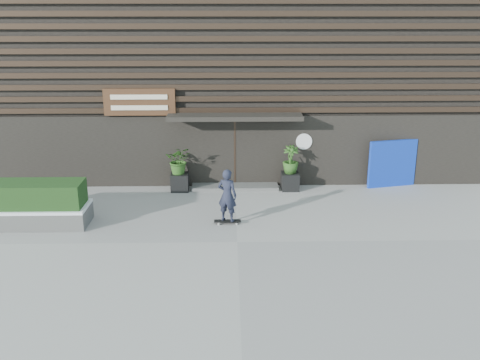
{
  "coord_description": "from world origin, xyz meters",
  "views": [
    {
      "loc": [
        -0.21,
        -13.1,
        5.86
      ],
      "look_at": [
        0.12,
        2.04,
        1.1
      ],
      "focal_mm": 39.88,
      "sensor_mm": 36.0,
      "label": 1
    }
  ],
  "objects_px": {
    "planter_pot_right": "(290,181)",
    "blue_tarp": "(392,164)",
    "raised_bed": "(28,216)",
    "planter_pot_left": "(180,182)",
    "skateboarder": "(227,196)"
  },
  "relations": [
    {
      "from": "raised_bed",
      "to": "skateboarder",
      "type": "distance_m",
      "value": 5.8
    },
    {
      "from": "planter_pot_left",
      "to": "blue_tarp",
      "type": "relative_size",
      "value": 0.34
    },
    {
      "from": "planter_pot_left",
      "to": "skateboarder",
      "type": "relative_size",
      "value": 0.36
    },
    {
      "from": "planter_pot_right",
      "to": "raised_bed",
      "type": "distance_m",
      "value": 8.49
    },
    {
      "from": "planter_pot_left",
      "to": "blue_tarp",
      "type": "distance_m",
      "value": 7.43
    },
    {
      "from": "raised_bed",
      "to": "blue_tarp",
      "type": "height_order",
      "value": "blue_tarp"
    },
    {
      "from": "skateboarder",
      "to": "raised_bed",
      "type": "bearing_deg",
      "value": 179.4
    },
    {
      "from": "skateboarder",
      "to": "planter_pot_left",
      "type": "bearing_deg",
      "value": 117.92
    },
    {
      "from": "planter_pot_left",
      "to": "skateboarder",
      "type": "xyz_separation_m",
      "value": [
        1.64,
        -3.09,
        0.56
      ]
    },
    {
      "from": "planter_pot_right",
      "to": "raised_bed",
      "type": "relative_size",
      "value": 0.17
    },
    {
      "from": "planter_pot_left",
      "to": "blue_tarp",
      "type": "xyz_separation_m",
      "value": [
        7.4,
        0.3,
        0.53
      ]
    },
    {
      "from": "raised_bed",
      "to": "blue_tarp",
      "type": "relative_size",
      "value": 1.98
    },
    {
      "from": "blue_tarp",
      "to": "skateboarder",
      "type": "xyz_separation_m",
      "value": [
        -5.77,
        -3.39,
        0.03
      ]
    },
    {
      "from": "blue_tarp",
      "to": "planter_pot_left",
      "type": "bearing_deg",
      "value": 168.82
    },
    {
      "from": "planter_pot_right",
      "to": "blue_tarp",
      "type": "distance_m",
      "value": 3.66
    }
  ]
}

